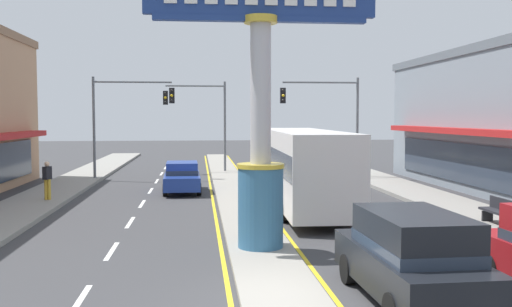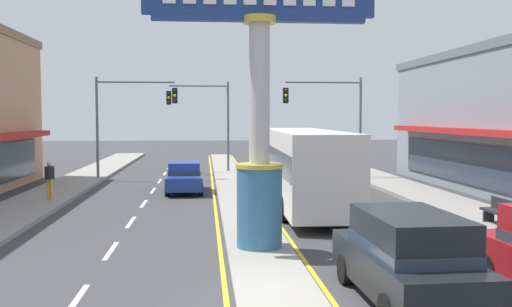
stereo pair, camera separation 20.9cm
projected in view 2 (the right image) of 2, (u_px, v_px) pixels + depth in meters
The scene contains 14 objects.
ground_plane at pixel (279, 301), 11.77m from camera, with size 160.00×160.00×0.00m, color #3A3A3D.
median_strip at pixel (234, 188), 29.66m from camera, with size 1.84×52.00×0.14m, color gray.
sidewalk_left at pixel (50, 195), 26.86m from camera, with size 2.76×60.00×0.18m, color gray.
sidewalk_right at pixel (413, 191), 28.47m from camera, with size 2.76×60.00×0.18m, color gray.
lane_markings at pixel (236, 193), 28.32m from camera, with size 8.58×52.00×0.01m.
district_sign at pixel (259, 115), 15.79m from camera, with size 6.44×1.34×7.84m.
traffic_light_left_side at pixel (127, 110), 33.74m from camera, with size 4.86×0.46×6.20m.
traffic_light_right_side at pixel (332, 110), 34.13m from camera, with size 4.86×0.46×6.20m.
traffic_light_median_far at pixel (206, 111), 38.10m from camera, with size 4.20×0.46×6.20m.
sedan_near_right_lane at pixel (184, 177), 28.66m from camera, with size 1.92×4.34×1.53m.
bus_far_right_lane at pixel (304, 164), 23.42m from camera, with size 2.75×11.25×3.26m.
suv_mid_left_lane at pixel (407, 257), 11.50m from camera, with size 2.06×4.65×1.90m.
street_bench at pixel (500, 211), 19.08m from camera, with size 0.48×1.60×0.88m.
pedestrian_far_side at pixel (50, 178), 24.93m from camera, with size 0.35×0.45×1.69m.
Camera 2 is at (-1.53, -11.46, 3.83)m, focal length 39.67 mm.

